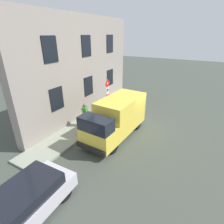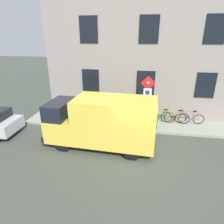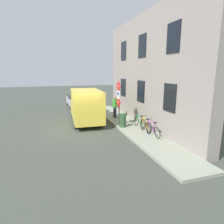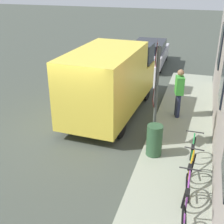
{
  "view_description": "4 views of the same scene",
  "coord_description": "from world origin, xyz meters",
  "px_view_note": "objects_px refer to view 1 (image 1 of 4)",
  "views": [
    {
      "loc": [
        -4.21,
        11.14,
        6.37
      ],
      "look_at": [
        1.47,
        1.02,
        1.14
      ],
      "focal_mm": 28.09,
      "sensor_mm": 36.0,
      "label": 1
    },
    {
      "loc": [
        -7.77,
        0.12,
        5.23
      ],
      "look_at": [
        2.23,
        1.77,
        1.2
      ],
      "focal_mm": 31.22,
      "sensor_mm": 36.0,
      "label": 2
    },
    {
      "loc": [
        -1.83,
        -12.32,
        3.86
      ],
      "look_at": [
        2.11,
        0.05,
        1.08
      ],
      "focal_mm": 30.83,
      "sensor_mm": 36.0,
      "label": 3
    },
    {
      "loc": [
        3.65,
        -7.77,
        4.75
      ],
      "look_at": [
        1.25,
        0.03,
        0.99
      ],
      "focal_mm": 47.94,
      "sensor_mm": 36.0,
      "label": 4
    }
  ],
  "objects_px": {
    "bicycle_orange": "(106,102)",
    "sign_post_stacked": "(107,94)",
    "parked_hatchback": "(25,202)",
    "pedestrian": "(85,114)",
    "bicycle_green": "(102,105)",
    "litter_bin": "(109,108)",
    "bicycle_purple": "(111,99)",
    "delivery_van": "(116,117)"
  },
  "relations": [
    {
      "from": "bicycle_orange",
      "to": "sign_post_stacked",
      "type": "bearing_deg",
      "value": 37.92
    },
    {
      "from": "parked_hatchback",
      "to": "pedestrian",
      "type": "distance_m",
      "value": 7.03
    },
    {
      "from": "bicycle_green",
      "to": "litter_bin",
      "type": "distance_m",
      "value": 1.14
    },
    {
      "from": "sign_post_stacked",
      "to": "parked_hatchback",
      "type": "bearing_deg",
      "value": 101.11
    },
    {
      "from": "sign_post_stacked",
      "to": "bicycle_purple",
      "type": "bearing_deg",
      "value": -65.84
    },
    {
      "from": "delivery_van",
      "to": "bicycle_purple",
      "type": "height_order",
      "value": "delivery_van"
    },
    {
      "from": "sign_post_stacked",
      "to": "bicycle_orange",
      "type": "bearing_deg",
      "value": -56.43
    },
    {
      "from": "pedestrian",
      "to": "bicycle_orange",
      "type": "bearing_deg",
      "value": 85.25
    },
    {
      "from": "bicycle_orange",
      "to": "bicycle_green",
      "type": "xyz_separation_m",
      "value": [
        -0.0,
        0.86,
        0.0
      ]
    },
    {
      "from": "bicycle_orange",
      "to": "litter_bin",
      "type": "distance_m",
      "value": 1.68
    },
    {
      "from": "litter_bin",
      "to": "pedestrian",
      "type": "bearing_deg",
      "value": 82.53
    },
    {
      "from": "sign_post_stacked",
      "to": "bicycle_green",
      "type": "height_order",
      "value": "sign_post_stacked"
    },
    {
      "from": "delivery_van",
      "to": "pedestrian",
      "type": "height_order",
      "value": "delivery_van"
    },
    {
      "from": "parked_hatchback",
      "to": "bicycle_orange",
      "type": "height_order",
      "value": "parked_hatchback"
    },
    {
      "from": "litter_bin",
      "to": "delivery_van",
      "type": "bearing_deg",
      "value": 128.96
    },
    {
      "from": "delivery_van",
      "to": "bicycle_green",
      "type": "bearing_deg",
      "value": -131.28
    },
    {
      "from": "sign_post_stacked",
      "to": "bicycle_green",
      "type": "relative_size",
      "value": 1.74
    },
    {
      "from": "bicycle_green",
      "to": "bicycle_purple",
      "type": "bearing_deg",
      "value": -179.49
    },
    {
      "from": "bicycle_orange",
      "to": "bicycle_purple",
      "type": "bearing_deg",
      "value": -175.69
    },
    {
      "from": "sign_post_stacked",
      "to": "bicycle_green",
      "type": "distance_m",
      "value": 2.15
    },
    {
      "from": "bicycle_green",
      "to": "litter_bin",
      "type": "height_order",
      "value": "litter_bin"
    },
    {
      "from": "pedestrian",
      "to": "parked_hatchback",
      "type": "bearing_deg",
      "value": -85.56
    },
    {
      "from": "bicycle_green",
      "to": "pedestrian",
      "type": "bearing_deg",
      "value": 12.54
    },
    {
      "from": "bicycle_green",
      "to": "litter_bin",
      "type": "xyz_separation_m",
      "value": [
        -1.04,
        0.46,
        0.08
      ]
    },
    {
      "from": "parked_hatchback",
      "to": "delivery_van",
      "type": "bearing_deg",
      "value": 177.48
    },
    {
      "from": "sign_post_stacked",
      "to": "pedestrian",
      "type": "height_order",
      "value": "sign_post_stacked"
    },
    {
      "from": "litter_bin",
      "to": "bicycle_purple",
      "type": "bearing_deg",
      "value": -64.51
    },
    {
      "from": "bicycle_purple",
      "to": "pedestrian",
      "type": "height_order",
      "value": "pedestrian"
    },
    {
      "from": "parked_hatchback",
      "to": "litter_bin",
      "type": "height_order",
      "value": "parked_hatchback"
    },
    {
      "from": "delivery_van",
      "to": "pedestrian",
      "type": "bearing_deg",
      "value": -82.67
    },
    {
      "from": "delivery_van",
      "to": "bicycle_orange",
      "type": "height_order",
      "value": "delivery_van"
    },
    {
      "from": "sign_post_stacked",
      "to": "bicycle_purple",
      "type": "relative_size",
      "value": 1.74
    },
    {
      "from": "delivery_van",
      "to": "litter_bin",
      "type": "height_order",
      "value": "delivery_van"
    },
    {
      "from": "sign_post_stacked",
      "to": "pedestrian",
      "type": "xyz_separation_m",
      "value": [
        0.51,
        2.26,
        -0.98
      ]
    },
    {
      "from": "bicycle_purple",
      "to": "pedestrian",
      "type": "distance_m",
      "value": 4.98
    },
    {
      "from": "bicycle_purple",
      "to": "litter_bin",
      "type": "bearing_deg",
      "value": 25.16
    },
    {
      "from": "sign_post_stacked",
      "to": "parked_hatchback",
      "type": "xyz_separation_m",
      "value": [
        -1.75,
        8.92,
        -1.31
      ]
    },
    {
      "from": "sign_post_stacked",
      "to": "bicycle_purple",
      "type": "height_order",
      "value": "sign_post_stacked"
    },
    {
      "from": "bicycle_orange",
      "to": "bicycle_green",
      "type": "height_order",
      "value": "same"
    },
    {
      "from": "pedestrian",
      "to": "bicycle_green",
      "type": "bearing_deg",
      "value": 87.74
    },
    {
      "from": "delivery_van",
      "to": "litter_bin",
      "type": "distance_m",
      "value": 3.35
    },
    {
      "from": "delivery_van",
      "to": "bicycle_orange",
      "type": "xyz_separation_m",
      "value": [
        3.09,
        -3.86,
        -0.82
      ]
    }
  ]
}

